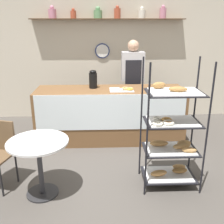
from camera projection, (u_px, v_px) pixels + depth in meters
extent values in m
plane|color=#4C4742|center=(113.00, 176.00, 3.63)|extent=(14.00, 14.00, 0.00)
cube|color=beige|center=(108.00, 56.00, 5.59)|extent=(10.00, 0.06, 2.70)
cube|color=#4C331E|center=(108.00, 19.00, 5.21)|extent=(3.09, 0.24, 0.02)
cylinder|color=#CC7F99|center=(52.00, 14.00, 5.14)|extent=(0.15, 0.15, 0.17)
sphere|color=#CC7F99|center=(52.00, 8.00, 5.10)|extent=(0.08, 0.08, 0.08)
cylinder|color=#B24C33|center=(73.00, 15.00, 5.16)|extent=(0.11, 0.11, 0.14)
sphere|color=#B24C33|center=(73.00, 10.00, 5.13)|extent=(0.06, 0.06, 0.06)
cylinder|color=#669966|center=(98.00, 14.00, 5.18)|extent=(0.17, 0.17, 0.15)
sphere|color=#669966|center=(98.00, 9.00, 5.14)|extent=(0.09, 0.09, 0.09)
cylinder|color=#B24C33|center=(117.00, 13.00, 5.19)|extent=(0.13, 0.13, 0.19)
sphere|color=#B24C33|center=(117.00, 7.00, 5.15)|extent=(0.07, 0.07, 0.07)
cylinder|color=silver|center=(142.00, 14.00, 5.21)|extent=(0.15, 0.15, 0.16)
sphere|color=silver|center=(142.00, 9.00, 5.18)|extent=(0.08, 0.08, 0.08)
cylinder|color=#CC7F99|center=(163.00, 13.00, 5.22)|extent=(0.13, 0.13, 0.20)
sphere|color=#CC7F99|center=(163.00, 7.00, 5.18)|extent=(0.07, 0.07, 0.07)
cylinder|color=navy|center=(102.00, 51.00, 5.51)|extent=(0.31, 0.03, 0.31)
cylinder|color=white|center=(102.00, 51.00, 5.49)|extent=(0.26, 0.00, 0.26)
cube|color=brown|center=(110.00, 115.00, 4.65)|extent=(2.55, 0.71, 0.94)
cube|color=silver|center=(111.00, 112.00, 4.25)|extent=(2.45, 0.01, 0.60)
cylinder|color=black|center=(147.00, 134.00, 2.99)|extent=(0.02, 0.02, 1.63)
cylinder|color=black|center=(207.00, 133.00, 3.02)|extent=(0.02, 0.02, 1.63)
cylinder|color=black|center=(141.00, 120.00, 3.43)|extent=(0.02, 0.02, 1.63)
cylinder|color=black|center=(194.00, 119.00, 3.46)|extent=(0.02, 0.02, 1.63)
cube|color=black|center=(168.00, 175.00, 3.45)|extent=(0.67, 0.45, 0.01)
cube|color=white|center=(168.00, 174.00, 3.45)|extent=(0.59, 0.40, 0.01)
ellipsoid|color=#B27F47|center=(159.00, 173.00, 3.38)|extent=(0.24, 0.12, 0.08)
ellipsoid|color=olive|center=(180.00, 170.00, 3.46)|extent=(0.21, 0.11, 0.07)
ellipsoid|color=tan|center=(179.00, 167.00, 3.56)|extent=(0.18, 0.09, 0.06)
cube|color=black|center=(170.00, 149.00, 3.33)|extent=(0.67, 0.45, 0.01)
cube|color=white|center=(170.00, 149.00, 3.32)|extent=(0.59, 0.40, 0.01)
ellipsoid|color=tan|center=(184.00, 143.00, 3.37)|extent=(0.19, 0.11, 0.08)
ellipsoid|color=tan|center=(189.00, 150.00, 3.21)|extent=(0.19, 0.10, 0.06)
ellipsoid|color=#B27F47|center=(159.00, 143.00, 3.38)|extent=(0.24, 0.11, 0.07)
ellipsoid|color=tan|center=(182.00, 146.00, 3.31)|extent=(0.25, 0.14, 0.07)
cube|color=black|center=(172.00, 122.00, 3.21)|extent=(0.67, 0.45, 0.01)
cube|color=white|center=(172.00, 121.00, 3.20)|extent=(0.59, 0.40, 0.01)
torus|color=tan|center=(167.00, 120.00, 3.18)|extent=(0.12, 0.12, 0.04)
torus|color=brown|center=(169.00, 122.00, 3.12)|extent=(0.11, 0.11, 0.04)
torus|color=silver|center=(168.00, 123.00, 3.08)|extent=(0.14, 0.14, 0.04)
torus|color=silver|center=(157.00, 119.00, 3.23)|extent=(0.11, 0.11, 0.03)
torus|color=silver|center=(158.00, 124.00, 3.06)|extent=(0.13, 0.13, 0.04)
cube|color=black|center=(175.00, 93.00, 3.09)|extent=(0.67, 0.45, 0.01)
cube|color=white|center=(175.00, 92.00, 3.08)|extent=(0.59, 0.40, 0.01)
ellipsoid|color=olive|center=(159.00, 85.00, 3.19)|extent=(0.18, 0.10, 0.08)
ellipsoid|color=olive|center=(178.00, 89.00, 3.05)|extent=(0.23, 0.12, 0.06)
cube|color=#282833|center=(132.00, 104.00, 5.25)|extent=(0.26, 0.19, 0.96)
cube|color=#B2B2B7|center=(133.00, 66.00, 5.00)|extent=(0.43, 0.22, 0.54)
cube|color=black|center=(133.00, 72.00, 4.93)|extent=(0.30, 0.01, 0.45)
sphere|color=tan|center=(133.00, 46.00, 4.88)|extent=(0.21, 0.21, 0.21)
cylinder|color=#262628|center=(43.00, 193.00, 3.27)|extent=(0.39, 0.39, 0.02)
cylinder|color=#333338|center=(40.00, 168.00, 3.16)|extent=(0.06, 0.06, 0.67)
cylinder|color=white|center=(38.00, 142.00, 3.04)|extent=(0.71, 0.71, 0.02)
cylinder|color=black|center=(1.00, 181.00, 3.15)|extent=(0.02, 0.02, 0.43)
cylinder|color=black|center=(17.00, 167.00, 3.45)|extent=(0.02, 0.02, 0.43)
cube|color=brown|center=(2.00, 135.00, 3.36)|extent=(0.36, 0.13, 0.40)
cylinder|color=black|center=(93.00, 81.00, 4.53)|extent=(0.14, 0.14, 0.27)
ellipsoid|color=black|center=(93.00, 72.00, 4.48)|extent=(0.12, 0.12, 0.06)
cube|color=silver|center=(121.00, 90.00, 4.42)|extent=(0.40, 0.32, 0.01)
torus|color=silver|center=(120.00, 90.00, 4.35)|extent=(0.11, 0.11, 0.03)
torus|color=brown|center=(122.00, 89.00, 4.41)|extent=(0.12, 0.12, 0.04)
torus|color=tan|center=(126.00, 89.00, 4.41)|extent=(0.13, 0.13, 0.04)
torus|color=gold|center=(130.00, 89.00, 4.39)|extent=(0.12, 0.12, 0.03)
torus|color=silver|center=(124.00, 88.00, 4.45)|extent=(0.12, 0.12, 0.03)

